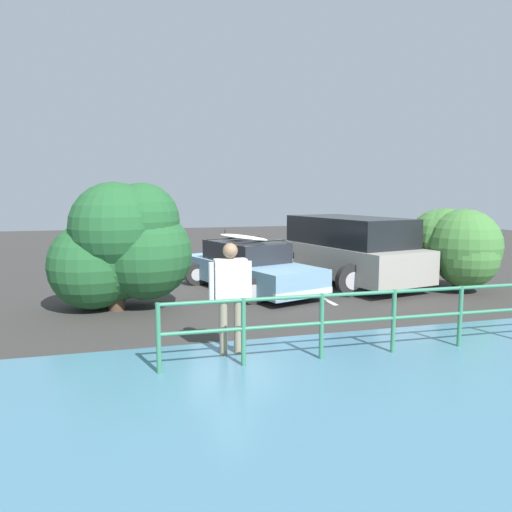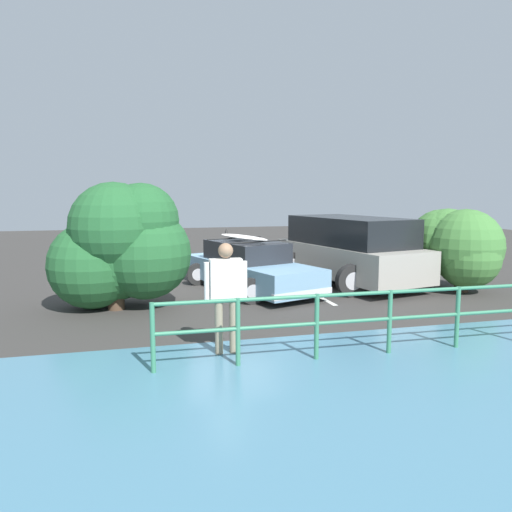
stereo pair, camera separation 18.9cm
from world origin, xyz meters
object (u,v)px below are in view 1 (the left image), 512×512
Objects in this scene: sedan_car at (249,267)px; suv_car at (348,249)px; person_bystander at (230,288)px; bush_near_left at (122,248)px; bush_near_right at (455,245)px.

sedan_car is 2.85m from suv_car.
bush_near_left is (1.56, -3.54, 0.28)m from person_bystander.
bush_near_right is (-8.14, 0.09, -0.17)m from bush_near_left.
person_bystander is (1.55, 4.83, 0.45)m from sedan_car.
sedan_car is 5.09m from person_bystander.
bush_near_left reaches higher than sedan_car.
person_bystander is at bearing 48.63° from suv_car.
bush_near_left is at bearing -66.21° from person_bystander.
person_bystander is at bearing 113.79° from bush_near_left.
sedan_car is at bearing -157.40° from bush_near_left.
person_bystander is at bearing 27.63° from bush_near_right.
suv_car is at bearing -34.33° from bush_near_right.
bush_near_right is (-6.59, -3.45, 0.11)m from person_bystander.
bush_near_left is 1.28× the size of bush_near_right.
person_bystander is 0.57× the size of bush_near_left.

